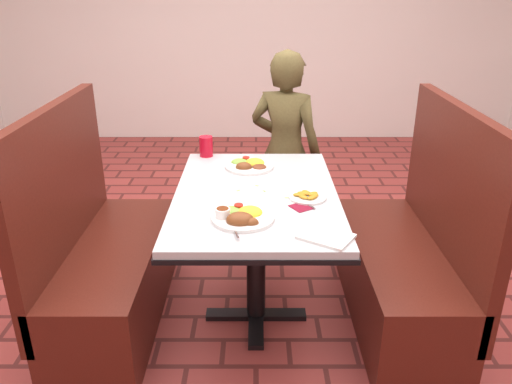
{
  "coord_description": "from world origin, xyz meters",
  "views": [
    {
      "loc": [
        0.0,
        -2.28,
        1.7
      ],
      "look_at": [
        0.0,
        0.0,
        0.75
      ],
      "focal_mm": 35.0,
      "sensor_mm": 36.0,
      "label": 1
    }
  ],
  "objects_px": {
    "booth_bench_right": "(407,265)",
    "red_tumbler": "(206,146)",
    "near_dinner_plate": "(241,214)",
    "plantain_plate": "(307,196)",
    "diner_person": "(285,151)",
    "far_dinner_plate": "(249,163)",
    "booth_bench_left": "(105,265)",
    "dining_table": "(256,210)"
  },
  "relations": [
    {
      "from": "dining_table",
      "to": "red_tumbler",
      "type": "xyz_separation_m",
      "value": [
        -0.3,
        0.56,
        0.16
      ]
    },
    {
      "from": "booth_bench_right",
      "to": "booth_bench_left",
      "type": "bearing_deg",
      "value": 180.0
    },
    {
      "from": "booth_bench_left",
      "to": "near_dinner_plate",
      "type": "bearing_deg",
      "value": -23.2
    },
    {
      "from": "dining_table",
      "to": "booth_bench_right",
      "type": "distance_m",
      "value": 0.86
    },
    {
      "from": "dining_table",
      "to": "booth_bench_right",
      "type": "bearing_deg",
      "value": 0.0
    },
    {
      "from": "diner_person",
      "to": "far_dinner_plate",
      "type": "bearing_deg",
      "value": 88.73
    },
    {
      "from": "dining_table",
      "to": "booth_bench_left",
      "type": "bearing_deg",
      "value": 180.0
    },
    {
      "from": "booth_bench_right",
      "to": "plantain_plate",
      "type": "relative_size",
      "value": 6.69
    },
    {
      "from": "dining_table",
      "to": "far_dinner_plate",
      "type": "bearing_deg",
      "value": 95.85
    },
    {
      "from": "near_dinner_plate",
      "to": "red_tumbler",
      "type": "relative_size",
      "value": 2.31
    },
    {
      "from": "booth_bench_right",
      "to": "near_dinner_plate",
      "type": "xyz_separation_m",
      "value": [
        -0.86,
        -0.32,
        0.45
      ]
    },
    {
      "from": "booth_bench_left",
      "to": "booth_bench_right",
      "type": "relative_size",
      "value": 1.0
    },
    {
      "from": "booth_bench_right",
      "to": "diner_person",
      "type": "height_order",
      "value": "diner_person"
    },
    {
      "from": "near_dinner_plate",
      "to": "red_tumbler",
      "type": "bearing_deg",
      "value": 104.98
    },
    {
      "from": "diner_person",
      "to": "near_dinner_plate",
      "type": "relative_size",
      "value": 4.81
    },
    {
      "from": "near_dinner_plate",
      "to": "red_tumbler",
      "type": "distance_m",
      "value": 0.91
    },
    {
      "from": "booth_bench_right",
      "to": "red_tumbler",
      "type": "distance_m",
      "value": 1.32
    },
    {
      "from": "dining_table",
      "to": "near_dinner_plate",
      "type": "relative_size",
      "value": 4.38
    },
    {
      "from": "booth_bench_left",
      "to": "red_tumbler",
      "type": "distance_m",
      "value": 0.89
    },
    {
      "from": "booth_bench_right",
      "to": "far_dinner_plate",
      "type": "xyz_separation_m",
      "value": [
        -0.84,
        0.36,
        0.45
      ]
    },
    {
      "from": "far_dinner_plate",
      "to": "dining_table",
      "type": "bearing_deg",
      "value": -84.15
    },
    {
      "from": "dining_table",
      "to": "diner_person",
      "type": "distance_m",
      "value": 0.94
    },
    {
      "from": "booth_bench_right",
      "to": "red_tumbler",
      "type": "height_order",
      "value": "booth_bench_right"
    },
    {
      "from": "booth_bench_right",
      "to": "dining_table",
      "type": "bearing_deg",
      "value": 180.0
    },
    {
      "from": "near_dinner_plate",
      "to": "red_tumbler",
      "type": "height_order",
      "value": "red_tumbler"
    },
    {
      "from": "booth_bench_right",
      "to": "near_dinner_plate",
      "type": "bearing_deg",
      "value": -159.91
    },
    {
      "from": "red_tumbler",
      "to": "diner_person",
      "type": "bearing_deg",
      "value": 35.92
    },
    {
      "from": "diner_person",
      "to": "near_dinner_plate",
      "type": "xyz_separation_m",
      "value": [
        -0.26,
        -1.23,
        0.11
      ]
    },
    {
      "from": "dining_table",
      "to": "near_dinner_plate",
      "type": "distance_m",
      "value": 0.35
    },
    {
      "from": "dining_table",
      "to": "far_dinner_plate",
      "type": "height_order",
      "value": "far_dinner_plate"
    },
    {
      "from": "near_dinner_plate",
      "to": "plantain_plate",
      "type": "height_order",
      "value": "near_dinner_plate"
    },
    {
      "from": "booth_bench_left",
      "to": "far_dinner_plate",
      "type": "bearing_deg",
      "value": 25.26
    },
    {
      "from": "diner_person",
      "to": "plantain_plate",
      "type": "xyz_separation_m",
      "value": [
        0.05,
        -1.0,
        0.1
      ]
    },
    {
      "from": "booth_bench_left",
      "to": "far_dinner_plate",
      "type": "xyz_separation_m",
      "value": [
        0.76,
        0.36,
        0.45
      ]
    },
    {
      "from": "booth_bench_left",
      "to": "plantain_plate",
      "type": "height_order",
      "value": "booth_bench_left"
    },
    {
      "from": "booth_bench_right",
      "to": "near_dinner_plate",
      "type": "distance_m",
      "value": 1.02
    },
    {
      "from": "plantain_plate",
      "to": "red_tumbler",
      "type": "relative_size",
      "value": 1.5
    },
    {
      "from": "booth_bench_left",
      "to": "far_dinner_plate",
      "type": "height_order",
      "value": "booth_bench_left"
    },
    {
      "from": "dining_table",
      "to": "diner_person",
      "type": "relative_size",
      "value": 0.91
    },
    {
      "from": "booth_bench_right",
      "to": "plantain_plate",
      "type": "distance_m",
      "value": 0.7
    },
    {
      "from": "plantain_plate",
      "to": "red_tumbler",
      "type": "height_order",
      "value": "red_tumbler"
    },
    {
      "from": "diner_person",
      "to": "near_dinner_plate",
      "type": "distance_m",
      "value": 1.26
    }
  ]
}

